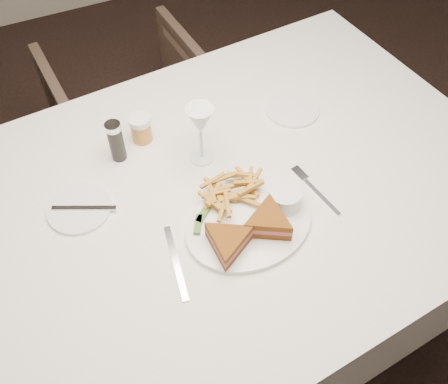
% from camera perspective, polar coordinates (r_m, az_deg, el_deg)
% --- Properties ---
extents(ground, '(5.00, 5.00, 0.00)m').
position_cam_1_polar(ground, '(1.85, 0.66, -19.77)').
color(ground, black).
rests_on(ground, ground).
extents(table, '(1.65, 1.17, 0.75)m').
position_cam_1_polar(table, '(1.59, -0.78, -8.33)').
color(table, silver).
rests_on(table, ground).
extents(chair_far, '(0.64, 0.61, 0.63)m').
position_cam_1_polar(chair_far, '(2.20, -10.35, 9.56)').
color(chair_far, '#46342B').
rests_on(chair_far, ground).
extents(table_setting, '(0.83, 0.59, 0.18)m').
position_cam_1_polar(table_setting, '(1.23, 0.23, 0.07)').
color(table_setting, white).
rests_on(table_setting, table).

